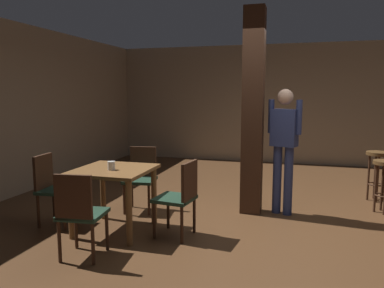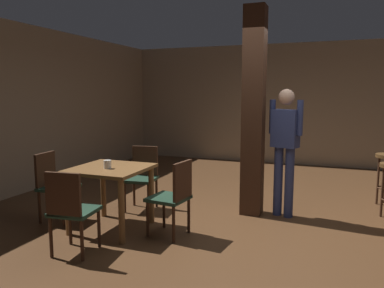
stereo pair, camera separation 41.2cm
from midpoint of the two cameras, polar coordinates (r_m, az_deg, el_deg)
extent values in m
plane|color=#4C301C|center=(4.91, 7.68, -12.13)|extent=(10.80, 10.80, 0.00)
cube|color=gray|center=(9.10, 12.03, 5.94)|extent=(8.00, 0.10, 2.80)
cube|color=#382114|center=(5.16, 7.02, 4.75)|extent=(0.28, 0.28, 2.80)
cube|color=brown|center=(4.61, -14.35, -3.89)|extent=(0.87, 0.87, 0.04)
cylinder|color=brown|center=(4.85, -8.27, -7.85)|extent=(0.07, 0.07, 0.73)
cylinder|color=brown|center=(5.19, -15.66, -7.04)|extent=(0.07, 0.07, 0.73)
cylinder|color=brown|center=(4.23, -12.38, -10.31)|extent=(0.07, 0.07, 0.73)
cylinder|color=brown|center=(4.61, -20.46, -9.11)|extent=(0.07, 0.07, 0.73)
cube|color=#1E3828|center=(4.06, -19.12, -10.10)|extent=(0.47, 0.47, 0.04)
cube|color=#382114|center=(3.84, -20.64, -7.71)|extent=(0.38, 0.08, 0.45)
cylinder|color=#382114|center=(4.36, -19.93, -12.02)|extent=(0.04, 0.04, 0.43)
cylinder|color=#382114|center=(4.21, -15.67, -12.57)|extent=(0.04, 0.04, 0.43)
cylinder|color=#382114|center=(4.08, -22.40, -13.53)|extent=(0.04, 0.04, 0.43)
cylinder|color=#382114|center=(3.92, -17.90, -14.23)|extent=(0.04, 0.04, 0.43)
cube|color=#1E3828|center=(5.36, -10.16, -5.48)|extent=(0.47, 0.47, 0.04)
cube|color=#382114|center=(5.49, -9.58, -2.74)|extent=(0.38, 0.09, 0.45)
cylinder|color=#382114|center=(5.20, -8.86, -8.42)|extent=(0.04, 0.04, 0.43)
cylinder|color=#382114|center=(5.31, -12.51, -8.16)|extent=(0.04, 0.04, 0.43)
cylinder|color=#382114|center=(5.52, -7.78, -7.43)|extent=(0.04, 0.04, 0.43)
cylinder|color=#382114|center=(5.63, -11.24, -7.22)|extent=(0.04, 0.04, 0.43)
cube|color=#1E3828|center=(5.11, -21.96, -6.58)|extent=(0.45, 0.45, 0.04)
cube|color=#382114|center=(5.17, -23.87, -3.97)|extent=(0.07, 0.38, 0.45)
cylinder|color=#382114|center=(5.22, -19.15, -8.70)|extent=(0.04, 0.04, 0.43)
cylinder|color=#382114|center=(4.93, -21.21, -9.76)|extent=(0.04, 0.04, 0.43)
cylinder|color=#382114|center=(5.40, -22.39, -8.31)|extent=(0.04, 0.04, 0.43)
cylinder|color=#382114|center=(5.13, -24.57, -9.29)|extent=(0.04, 0.04, 0.43)
cube|color=#1E3828|center=(4.40, -5.40, -8.34)|extent=(0.47, 0.47, 0.04)
cube|color=#382114|center=(4.25, -3.16, -5.73)|extent=(0.08, 0.38, 0.45)
cylinder|color=#382114|center=(4.41, -8.52, -11.42)|extent=(0.04, 0.04, 0.43)
cylinder|color=#382114|center=(4.69, -6.22, -10.18)|extent=(0.04, 0.04, 0.43)
cylinder|color=#382114|center=(4.24, -4.41, -12.14)|extent=(0.04, 0.04, 0.43)
cylinder|color=#382114|center=(4.53, -2.30, -10.78)|extent=(0.04, 0.04, 0.43)
cylinder|color=beige|center=(4.52, -14.76, -3.22)|extent=(0.09, 0.09, 0.10)
cube|color=navy|center=(5.16, 11.70, 2.42)|extent=(0.38, 0.29, 0.50)
sphere|color=tan|center=(5.14, 11.83, 7.03)|extent=(0.26, 0.26, 0.21)
cylinder|color=navy|center=(5.25, 12.29, -5.54)|extent=(0.15, 0.15, 0.95)
cylinder|color=navy|center=(5.30, 10.68, -5.35)|extent=(0.15, 0.15, 0.95)
cylinder|color=navy|center=(5.08, 13.78, 3.98)|extent=(0.10, 0.10, 0.46)
cylinder|color=navy|center=(5.22, 9.76, 4.19)|extent=(0.10, 0.10, 0.46)
torus|color=#382114|center=(5.82, 25.34, -7.09)|extent=(0.23, 0.23, 0.02)
cylinder|color=#382114|center=(5.90, 25.24, -5.94)|extent=(0.03, 0.03, 0.69)
cylinder|color=#382114|center=(5.78, 24.37, -6.16)|extent=(0.03, 0.03, 0.69)
cylinder|color=#4C3319|center=(6.32, 24.83, -1.32)|extent=(0.34, 0.34, 0.05)
torus|color=#382114|center=(6.41, 24.58, -5.60)|extent=(0.24, 0.24, 0.02)
cylinder|color=#382114|center=(6.50, 24.49, -4.53)|extent=(0.03, 0.03, 0.72)
cylinder|color=#382114|center=(6.29, 24.78, -4.95)|extent=(0.03, 0.03, 0.72)
cylinder|color=#382114|center=(6.41, 25.61, -4.76)|extent=(0.03, 0.03, 0.72)
cylinder|color=#382114|center=(6.38, 23.65, -4.71)|extent=(0.03, 0.03, 0.72)
camera|label=1|loc=(0.21, -92.28, -0.31)|focal=35.00mm
camera|label=2|loc=(0.21, 87.72, 0.31)|focal=35.00mm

